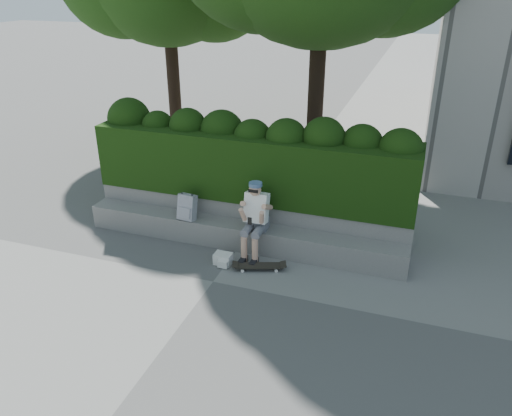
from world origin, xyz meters
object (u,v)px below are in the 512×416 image
at_px(backpack_plaid, 187,207).
at_px(skateboard, 259,266).
at_px(person, 255,216).
at_px(backpack_ground, 223,259).

bearing_deg(backpack_plaid, skateboard, -11.73).
height_order(person, backpack_ground, person).
height_order(skateboard, backpack_ground, backpack_ground).
distance_m(person, backpack_ground, 0.92).
xyz_separation_m(person, backpack_ground, (-0.42, -0.49, -0.65)).
height_order(person, backpack_plaid, person).
bearing_deg(backpack_plaid, backpack_ground, -24.08).
distance_m(skateboard, backpack_ground, 0.66).
height_order(person, skateboard, person).
bearing_deg(skateboard, backpack_plaid, 141.52).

